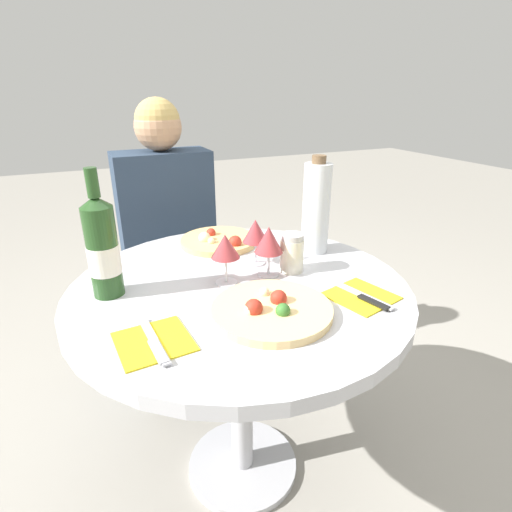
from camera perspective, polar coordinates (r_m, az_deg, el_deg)
ground_plane at (r=1.55m, az=-1.90°, el=-27.82°), size 12.00×12.00×0.00m
dining_table at (r=1.15m, az=-2.29°, el=-8.56°), size 0.93×0.93×0.70m
chair_behind_diner at (r=1.87m, az=-12.47°, el=-1.52°), size 0.36×0.36×0.91m
seated_diner at (r=1.72m, az=-11.67°, el=-0.91°), size 0.38×0.40×1.17m
pizza_large at (r=0.95m, az=2.15°, el=-7.63°), size 0.29×0.29×0.05m
pizza_small_far at (r=1.38m, az=-5.33°, el=2.21°), size 0.26×0.26×0.05m
wine_bottle at (r=1.06m, az=-21.06°, el=1.05°), size 0.08×0.08×0.33m
tall_carafe at (r=1.29m, az=8.59°, el=6.82°), size 0.09×0.09×0.31m
sugar_shaker at (r=1.16m, az=5.14°, el=0.46°), size 0.07×0.07×0.11m
wine_glass_back_right at (r=1.19m, az=-0.08°, el=3.48°), size 0.08×0.08×0.14m
wine_glass_front_left at (r=1.06m, az=-4.40°, el=1.26°), size 0.08×0.08×0.14m
wine_glass_front_right at (r=1.11m, az=1.83°, el=2.22°), size 0.08×0.08×0.14m
place_setting_left at (r=0.88m, az=-14.36°, el=-11.81°), size 0.16×0.19×0.01m
place_setting_right at (r=1.06m, az=14.87°, el=-5.56°), size 0.18×0.19×0.01m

